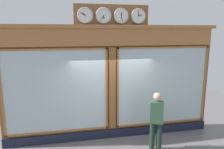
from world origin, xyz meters
TOP-DOWN VIEW (x-y plane):
  - shop_facade at (0.00, -0.13)m, footprint 6.62×0.42m
  - pedestrian at (-1.07, 0.96)m, footprint 0.42×0.34m

SIDE VIEW (x-z plane):
  - pedestrian at x=-1.07m, z-range 0.09..1.78m
  - shop_facade at x=0.00m, z-range -0.26..3.82m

